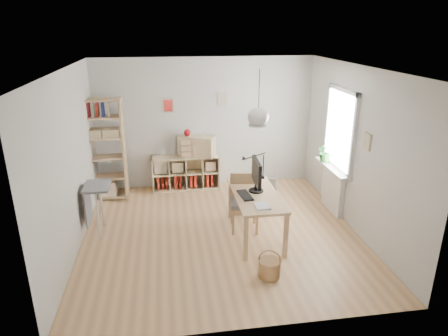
{
  "coord_description": "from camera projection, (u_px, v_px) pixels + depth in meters",
  "views": [
    {
      "loc": [
        -0.83,
        -5.85,
        3.29
      ],
      "look_at": [
        0.1,
        0.3,
        1.05
      ],
      "focal_mm": 32.0,
      "sensor_mm": 36.0,
      "label": 1
    }
  ],
  "objects": [
    {
      "name": "side_table",
      "position": [
        94.0,
        196.0,
        6.49
      ],
      "size": [
        0.4,
        0.55,
        0.85
      ],
      "color": "gray",
      "rests_on": "ground"
    },
    {
      "name": "ground",
      "position": [
        221.0,
        233.0,
        6.68
      ],
      "size": [
        4.5,
        4.5,
        0.0
      ],
      "primitive_type": "plane",
      "color": "tan",
      "rests_on": "ground"
    },
    {
      "name": "yarn_ball",
      "position": [
        257.0,
        178.0,
        6.82
      ],
      "size": [
        0.15,
        0.15,
        0.15
      ],
      "primitive_type": "sphere",
      "color": "#490916",
      "rests_on": "desk"
    },
    {
      "name": "tall_bookshelf",
      "position": [
        103.0,
        146.0,
        7.7
      ],
      "size": [
        0.8,
        0.38,
        2.0
      ],
      "color": "tan",
      "rests_on": "ground"
    },
    {
      "name": "radiator",
      "position": [
        333.0,
        190.0,
        7.41
      ],
      "size": [
        0.1,
        0.8,
        0.8
      ],
      "primitive_type": "cube",
      "color": "white",
      "rests_on": "ground"
    },
    {
      "name": "desk",
      "position": [
        256.0,
        199.0,
        6.39
      ],
      "size": [
        0.7,
        1.5,
        0.75
      ],
      "color": "tan",
      "rests_on": "ground"
    },
    {
      "name": "task_lamp",
      "position": [
        252.0,
        163.0,
        6.81
      ],
      "size": [
        0.43,
        0.16,
        0.46
      ],
      "color": "black",
      "rests_on": "desk"
    },
    {
      "name": "drawer_chest",
      "position": [
        197.0,
        146.0,
        8.23
      ],
      "size": [
        0.81,
        0.61,
        0.42
      ],
      "primitive_type": "cube",
      "rotation": [
        0.0,
        0.0,
        -0.42
      ],
      "color": "beige",
      "rests_on": "cube_shelf"
    },
    {
      "name": "paper_tray",
      "position": [
        262.0,
        206.0,
        5.9
      ],
      "size": [
        0.21,
        0.26,
        0.03
      ],
      "primitive_type": "cube",
      "rotation": [
        0.0,
        0.0,
        0.01
      ],
      "color": "white",
      "rests_on": "desk"
    },
    {
      "name": "red_vase",
      "position": [
        187.0,
        133.0,
        8.11
      ],
      "size": [
        0.13,
        0.13,
        0.16
      ],
      "primitive_type": "ellipsoid",
      "color": "#9F0D11",
      "rests_on": "drawer_chest"
    },
    {
      "name": "windowsill",
      "position": [
        332.0,
        168.0,
        7.25
      ],
      "size": [
        0.22,
        1.2,
        0.06
      ],
      "primitive_type": "cube",
      "color": "white",
      "rests_on": "radiator"
    },
    {
      "name": "window_unit",
      "position": [
        341.0,
        130.0,
        7.02
      ],
      "size": [
        0.07,
        1.16,
        1.46
      ],
      "color": "white",
      "rests_on": "ground"
    },
    {
      "name": "wicker_basket",
      "position": [
        269.0,
        268.0,
        5.49
      ],
      "size": [
        0.3,
        0.3,
        0.42
      ],
      "rotation": [
        0.0,
        0.0,
        -0.34
      ],
      "color": "#9A6E45",
      "rests_on": "ground"
    },
    {
      "name": "storage_chest",
      "position": [
        260.0,
        200.0,
        7.47
      ],
      "size": [
        0.75,
        0.79,
        0.58
      ],
      "rotation": [
        0.0,
        0.0,
        -0.42
      ],
      "color": "silver",
      "rests_on": "ground"
    },
    {
      "name": "cube_shelf",
      "position": [
        185.0,
        175.0,
        8.45
      ],
      "size": [
        1.4,
        0.38,
        0.72
      ],
      "color": "beige",
      "rests_on": "ground"
    },
    {
      "name": "potted_plant",
      "position": [
        326.0,
        152.0,
        7.45
      ],
      "size": [
        0.37,
        0.34,
        0.38
      ],
      "primitive_type": "imported",
      "rotation": [
        0.0,
        0.0,
        0.13
      ],
      "color": "#286B2A",
      "rests_on": "windowsill"
    },
    {
      "name": "keyboard",
      "position": [
        245.0,
        195.0,
        6.28
      ],
      "size": [
        0.2,
        0.44,
        0.02
      ],
      "primitive_type": "cube",
      "rotation": [
        0.0,
        0.0,
        0.11
      ],
      "color": "black",
      "rests_on": "desk"
    },
    {
      "name": "monitor",
      "position": [
        257.0,
        174.0,
        6.36
      ],
      "size": [
        0.24,
        0.61,
        0.53
      ],
      "rotation": [
        0.0,
        0.0,
        -0.05
      ],
      "color": "black",
      "rests_on": "desk"
    },
    {
      "name": "chair",
      "position": [
        244.0,
        199.0,
        6.7
      ],
      "size": [
        0.51,
        0.51,
        0.94
      ],
      "rotation": [
        0.0,
        0.0,
        -0.12
      ],
      "color": "gray",
      "rests_on": "ground"
    },
    {
      "name": "room_shell",
      "position": [
        258.0,
        117.0,
        5.94
      ],
      "size": [
        4.5,
        4.5,
        4.5
      ],
      "color": "white",
      "rests_on": "ground"
    }
  ]
}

